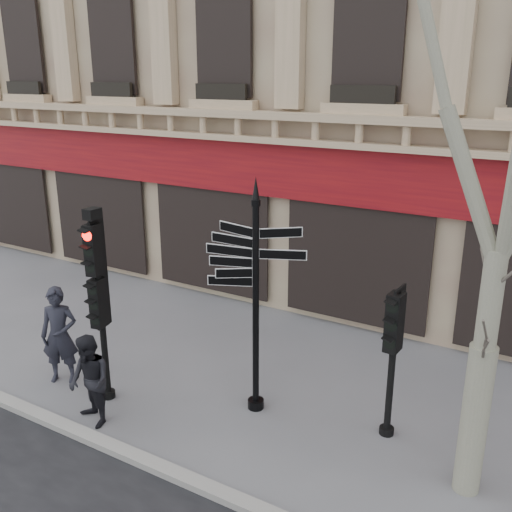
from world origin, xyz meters
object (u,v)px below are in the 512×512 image
at_px(traffic_signal_secondary, 394,338).
at_px(traffic_signal_main, 98,283).
at_px(fingerpost, 256,259).
at_px(pedestrian_b, 90,381).
at_px(pedestrian_a, 60,335).

bearing_deg(traffic_signal_secondary, traffic_signal_main, -158.46).
distance_m(fingerpost, pedestrian_b, 3.48).
height_order(pedestrian_a, pedestrian_b, pedestrian_a).
height_order(fingerpost, pedestrian_a, fingerpost).
height_order(traffic_signal_main, pedestrian_a, traffic_signal_main).
bearing_deg(pedestrian_a, pedestrian_b, -55.86).
distance_m(fingerpost, traffic_signal_secondary, 2.55).
relative_size(fingerpost, traffic_signal_secondary, 1.66).
relative_size(fingerpost, pedestrian_b, 2.59).
distance_m(traffic_signal_secondary, pedestrian_b, 5.09).
relative_size(traffic_signal_secondary, pedestrian_a, 1.31).
bearing_deg(pedestrian_b, fingerpost, 60.25).
bearing_deg(traffic_signal_main, pedestrian_a, 167.89).
distance_m(traffic_signal_secondary, pedestrian_a, 6.26).
bearing_deg(traffic_signal_secondary, pedestrian_a, -162.00).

